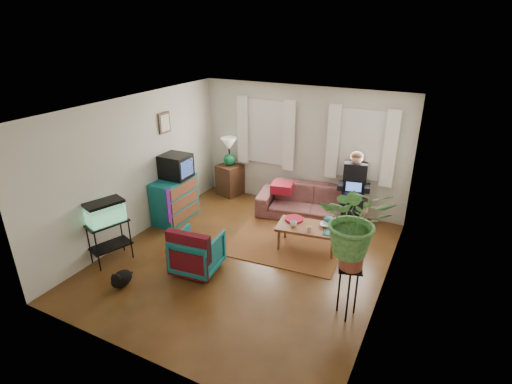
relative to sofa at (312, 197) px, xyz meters
The scene contains 31 objects.
floor 2.14m from the sofa, 102.58° to the right, with size 4.50×5.00×0.01m, color #4F2B14.
ceiling 3.02m from the sofa, 102.58° to the right, with size 4.50×5.00×0.01m, color white.
wall_back 1.08m from the sofa, 135.47° to the left, with size 4.50×0.01×2.60m, color silver.
wall_front 4.65m from the sofa, 95.74° to the right, with size 4.50×0.01×2.60m, color silver.
wall_left 3.50m from the sofa, 142.87° to the right, with size 0.01×5.00×2.60m, color silver.
wall_right 2.86m from the sofa, 48.83° to the right, with size 0.01×5.00×2.60m, color silver.
window_left 1.73m from the sofa, 161.12° to the left, with size 1.08×0.04×1.38m, color white.
window_right 1.43m from the sofa, 28.48° to the left, with size 1.08×0.04×1.38m, color white.
curtains_left 1.72m from the sofa, 164.45° to the left, with size 1.36×0.06×1.50m, color white.
curtains_right 1.41m from the sofa, 23.83° to the left, with size 1.36×0.06×1.50m, color white.
picture_frame 3.30m from the sofa, 155.82° to the right, with size 0.04×0.32×0.40m, color #3D2616.
area_rug 1.34m from the sofa, 91.10° to the right, with size 2.00×1.60×0.01m, color brown.
sofa is the anchor object (origin of this frame).
seated_person 0.83m from the sofa, 11.24° to the left, with size 0.56×0.68×1.32m, color black, non-canonical shape.
side_table 2.12m from the sofa, behind, with size 0.49×0.49×0.72m, color #3C2316.
table_lamp 2.20m from the sofa, behind, with size 0.37×0.37×0.66m, color white, non-canonical shape.
dresser 2.81m from the sofa, 150.67° to the right, with size 0.49×0.99×0.89m, color #11546B.
crt_tv 2.83m from the sofa, 152.28° to the right, with size 0.54×0.49×0.47m, color black.
aquarium_stand 3.97m from the sofa, 128.20° to the right, with size 0.37×0.65×0.73m, color black.
aquarium 4.00m from the sofa, 128.20° to the right, with size 0.33×0.60×0.38m, color #7FD899.
black_cat 4.02m from the sofa, 116.48° to the right, with size 0.25×0.38×0.32m, color black.
armchair 2.86m from the sofa, 110.39° to the right, with size 0.70×0.66×0.72m, color #136873.
serape_throw 3.11m from the sofa, 108.09° to the right, with size 0.72×0.17×0.59m, color #9E0A0A.
coffee_table 1.31m from the sofa, 73.53° to the right, with size 1.08×0.59×0.45m, color brown.
cup_a 1.38m from the sofa, 84.29° to the right, with size 0.12×0.12×0.10m, color white.
cup_b 1.47m from the sofa, 72.62° to the right, with size 0.10×0.10×0.09m, color beige.
bowl 1.27m from the sofa, 59.64° to the right, with size 0.21×0.21×0.05m, color white.
snack_tray 1.13m from the sofa, 87.31° to the right, with size 0.33×0.33×0.04m, color #B21414.
birdcage 1.54m from the sofa, 60.37° to the right, with size 0.18×0.18×0.31m, color #115B6B, non-canonical shape.
plant_stand 3.04m from the sofa, 61.28° to the right, with size 0.33×0.33×0.79m, color black.
potted_plant 3.17m from the sofa, 61.28° to the right, with size 0.90×0.78×1.00m, color #599947.
Camera 1 is at (2.82, -5.13, 3.79)m, focal length 28.00 mm.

